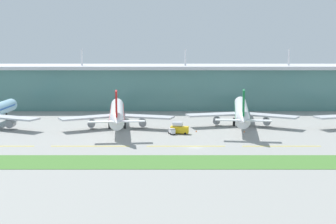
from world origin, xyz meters
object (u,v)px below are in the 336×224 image
(airliner_near_middle, at_px, (117,113))
(fuel_truck, at_px, (179,128))
(safety_cone_left_wingtip, at_px, (244,131))
(pushback_tug, at_px, (174,130))
(airliner_far_middle, at_px, (242,111))
(safety_cone_nose_front, at_px, (196,131))
(baggage_cart, at_px, (172,131))

(airliner_near_middle, relative_size, fuel_truck, 8.71)
(safety_cone_left_wingtip, bearing_deg, pushback_tug, -178.04)
(airliner_far_middle, xyz_separation_m, pushback_tug, (-30.01, -16.86, -5.36))
(pushback_tug, bearing_deg, safety_cone_left_wingtip, 1.96)
(airliner_far_middle, relative_size, fuel_truck, 9.43)
(safety_cone_nose_front, bearing_deg, fuel_truck, -149.39)
(airliner_near_middle, bearing_deg, safety_cone_left_wingtip, -10.97)
(airliner_near_middle, distance_m, fuel_truck, 29.99)
(fuel_truck, bearing_deg, pushback_tug, 130.45)
(safety_cone_nose_front, bearing_deg, airliner_far_middle, 36.08)
(airliner_far_middle, bearing_deg, fuel_truck, -145.26)
(fuel_truck, bearing_deg, baggage_cart, -162.31)
(airliner_near_middle, distance_m, safety_cone_left_wingtip, 54.42)
(fuel_truck, xyz_separation_m, safety_cone_left_wingtip, (26.78, 3.48, -1.91))
(fuel_truck, bearing_deg, airliner_far_middle, 34.74)
(airliner_near_middle, relative_size, airliner_far_middle, 0.92)
(baggage_cart, height_order, safety_cone_left_wingtip, baggage_cart)
(baggage_cart, xyz_separation_m, safety_cone_left_wingtip, (29.69, 4.40, -0.91))
(pushback_tug, relative_size, safety_cone_nose_front, 6.98)
(airliner_far_middle, distance_m, safety_cone_nose_front, 26.36)
(baggage_cart, relative_size, safety_cone_nose_front, 5.69)
(safety_cone_left_wingtip, bearing_deg, airliner_far_middle, 86.00)
(airliner_far_middle, distance_m, baggage_cart, 37.23)
(airliner_near_middle, distance_m, airliner_far_middle, 54.48)
(baggage_cart, bearing_deg, safety_cone_nose_front, 27.15)
(airliner_far_middle, distance_m, pushback_tug, 34.84)
(pushback_tug, relative_size, safety_cone_left_wingtip, 6.98)
(pushback_tug, xyz_separation_m, safety_cone_nose_front, (9.29, 1.75, -0.75))
(airliner_far_middle, xyz_separation_m, fuel_truck, (-27.89, -19.34, -4.19))
(baggage_cart, height_order, pushback_tug, baggage_cart)
(airliner_near_middle, height_order, safety_cone_nose_front, airliner_near_middle)
(pushback_tug, bearing_deg, airliner_near_middle, 155.00)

